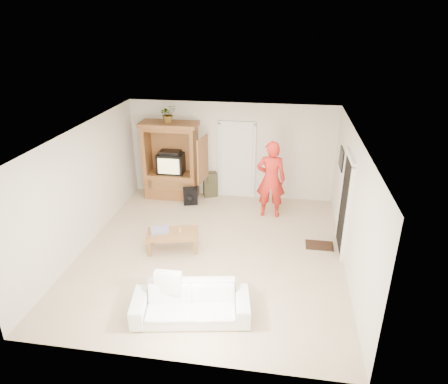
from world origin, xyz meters
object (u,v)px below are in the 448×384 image
object	(u,v)px
sofa	(191,303)
coffee_table	(173,235)
man	(271,179)
armoire	(172,166)

from	to	relation	value
sofa	coffee_table	bearing A→B (deg)	103.65
man	armoire	bearing A→B (deg)	-15.10
armoire	coffee_table	bearing A→B (deg)	-74.61
armoire	man	distance (m)	2.81
man	sofa	world-z (taller)	man
sofa	coffee_table	distance (m)	2.19
man	coffee_table	size ratio (longest dim) A/B	1.62
armoire	man	size ratio (longest dim) A/B	1.08
armoire	man	bearing A→B (deg)	-15.54
armoire	coffee_table	size ratio (longest dim) A/B	1.74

